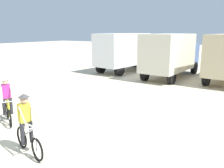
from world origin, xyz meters
TOP-DOWN VIEW (x-y plane):
  - ground_plane at (0.00, 0.00)m, footprint 120.00×120.00m
  - box_truck_avon_van at (-4.99, 13.60)m, footprint 3.06×6.96m
  - box_truck_cream_rv at (-0.62, 12.98)m, footprint 2.60×6.83m
  - cyclist_orange_shirt at (-2.64, 0.41)m, footprint 1.57×0.88m
  - cyclist_cowboy_hat at (0.10, -0.72)m, footprint 1.70×0.59m

SIDE VIEW (x-z plane):
  - ground_plane at x=0.00m, z-range 0.00..0.00m
  - cyclist_orange_shirt at x=-2.64m, z-range -0.06..1.76m
  - cyclist_cowboy_hat at x=0.10m, z-range -0.06..1.76m
  - box_truck_avon_van at x=-4.99m, z-range 0.20..3.55m
  - box_truck_cream_rv at x=-0.62m, z-range 0.20..3.55m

